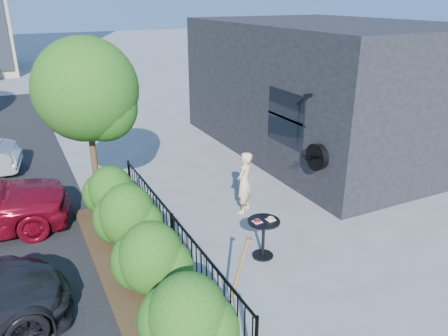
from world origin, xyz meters
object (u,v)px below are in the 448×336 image
patio_tree (90,96)px  woman (244,183)px  cafe_table (264,232)px  shovel (233,290)px

patio_tree → woman: (2.98, -1.38, -2.03)m
cafe_table → woman: bearing=72.2°
woman → shovel: shovel is taller
cafe_table → woman: (0.59, 1.83, 0.19)m
cafe_table → woman: woman is taller
patio_tree → shovel: 5.22m
woman → patio_tree: bearing=-63.7°
patio_tree → cafe_table: (2.39, -3.21, -2.22)m
patio_tree → cafe_table: patio_tree is taller
cafe_table → patio_tree: bearing=126.7°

